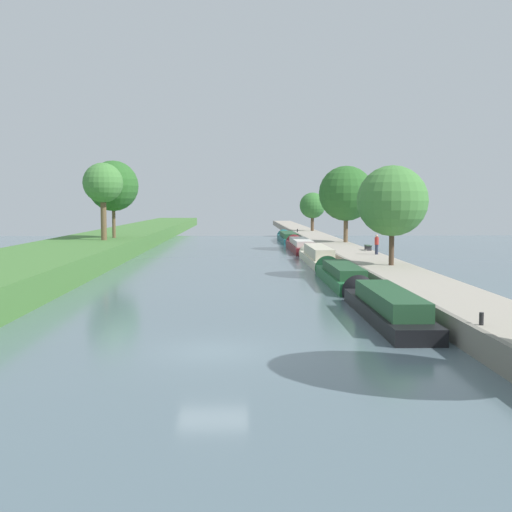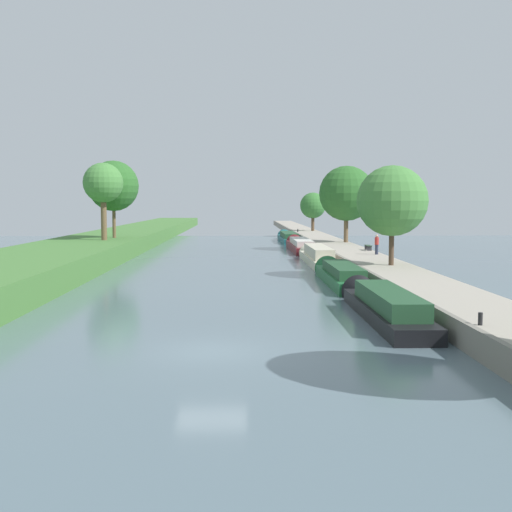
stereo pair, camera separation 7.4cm
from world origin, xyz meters
TOP-DOWN VIEW (x-y plane):
  - ground_plane at (0.00, 0.00)m, footprint 160.00×160.00m
  - stone_quay at (9.08, 0.00)m, footprint 0.25×260.00m
  - narrowboat_black at (7.61, 6.67)m, footprint 1.98×12.48m
  - narrowboat_green at (7.57, 19.17)m, footprint 2.01×12.23m
  - narrowboat_cream at (7.71, 33.06)m, footprint 1.92×14.04m
  - narrowboat_maroon at (7.65, 48.35)m, footprint 2.17×15.18m
  - narrowboat_teal at (7.52, 64.57)m, footprint 2.11×15.54m
  - tree_rightbank_midnear at (11.46, 21.25)m, footprint 4.87×4.87m
  - tree_rightbank_midfar at (12.58, 46.99)m, footprint 5.99×5.99m
  - tree_rightbank_far at (12.16, 75.39)m, footprint 3.96×3.96m
  - tree_leftbank_downstream at (-12.17, 39.55)m, footprint 3.83×3.83m
  - tree_leftbank_upstream at (-11.94, 43.37)m, footprint 5.15×5.15m
  - person_walking at (12.41, 30.40)m, footprint 0.34×0.34m
  - mooring_bollard_near at (9.50, -0.37)m, footprint 0.16×0.16m
  - mooring_bollard_far at (9.50, 71.49)m, footprint 0.16×0.16m
  - park_bench at (12.64, 35.12)m, footprint 0.44×1.50m

SIDE VIEW (x-z plane):
  - ground_plane at x=0.00m, z-range 0.00..0.00m
  - stone_quay at x=9.08m, z-range 0.00..1.02m
  - narrowboat_teal at x=7.52m, z-range -0.47..1.54m
  - narrowboat_green at x=7.57m, z-range -0.42..1.53m
  - narrowboat_maroon at x=7.65m, z-range -0.47..1.59m
  - narrowboat_black at x=7.61m, z-range -0.44..1.59m
  - narrowboat_cream at x=7.71m, z-range -0.44..1.70m
  - mooring_bollard_near at x=9.50m, z-range 0.97..1.42m
  - mooring_bollard_far at x=9.50m, z-range 0.97..1.42m
  - park_bench at x=12.64m, z-range 1.09..1.56m
  - person_walking at x=12.41m, z-range 1.02..2.68m
  - tree_rightbank_far at x=12.16m, z-range 1.91..7.78m
  - tree_rightbank_midnear at x=11.46m, z-range 1.97..8.85m
  - tree_rightbank_midfar at x=12.58m, z-range 2.13..10.44m
  - tree_leftbank_upstream at x=-11.94m, z-range 3.04..10.94m
  - tree_leftbank_downstream at x=-12.17m, z-range 3.41..10.85m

